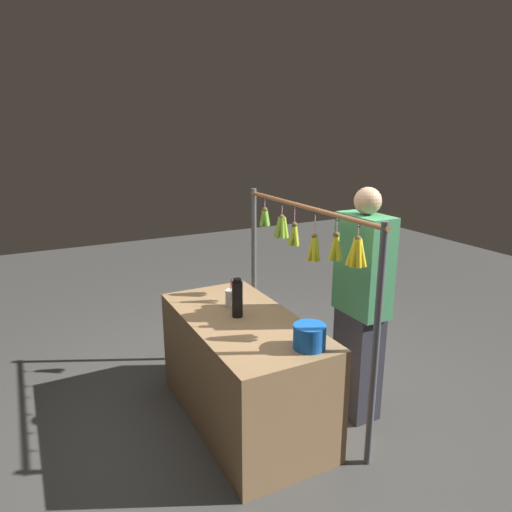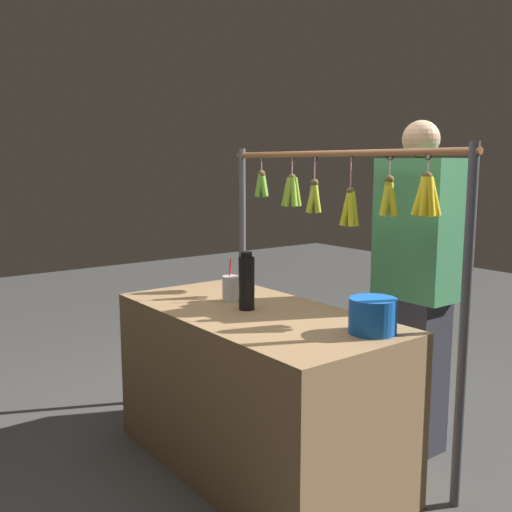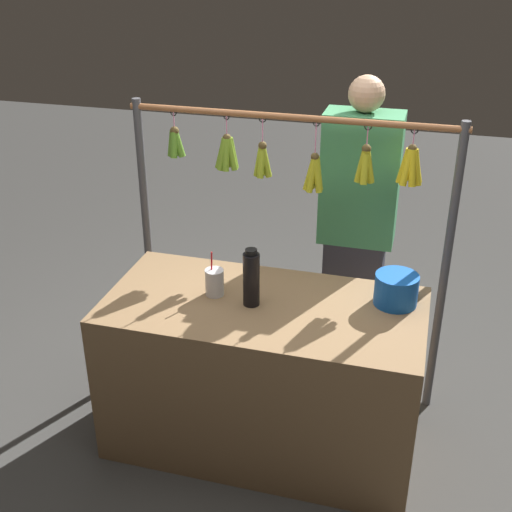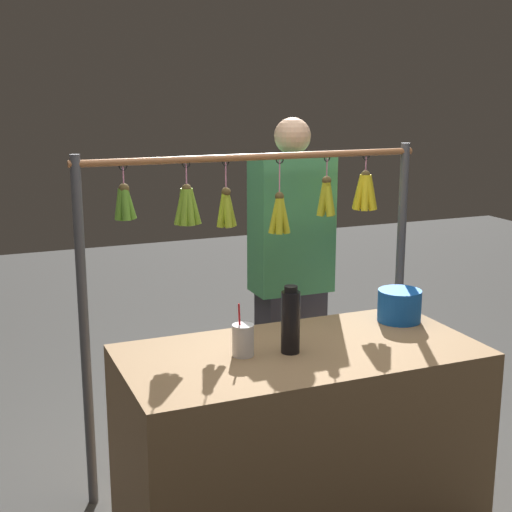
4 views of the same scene
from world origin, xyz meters
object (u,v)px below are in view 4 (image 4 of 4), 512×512
blue_bucket (399,306)px  vendor_person (291,284)px  water_bottle (291,321)px  drink_cup (243,340)px

blue_bucket → vendor_person: (0.27, -0.62, -0.03)m
water_bottle → blue_bucket: bearing=-164.1°
vendor_person → blue_bucket: bearing=113.4°
water_bottle → drink_cup: size_ratio=1.29×
drink_cup → vendor_person: 0.95m
blue_bucket → vendor_person: bearing=-66.6°
water_bottle → drink_cup: bearing=-11.8°
water_bottle → blue_bucket: (-0.65, -0.18, -0.06)m
water_bottle → vendor_person: size_ratio=0.16×
drink_cup → vendor_person: vendor_person is taller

